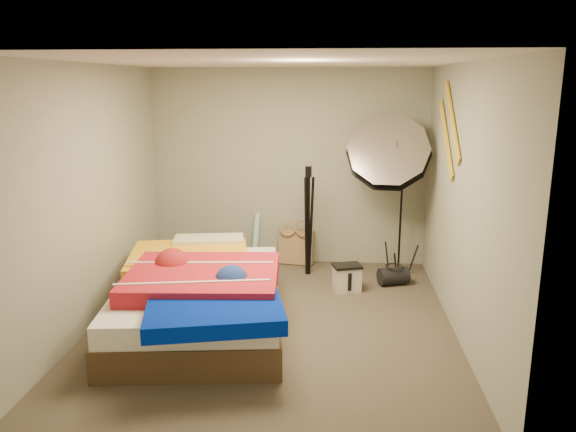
# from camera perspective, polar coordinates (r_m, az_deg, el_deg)

# --- Properties ---
(floor) EXTENTS (4.00, 4.00, 0.00)m
(floor) POSITION_cam_1_polar(r_m,az_deg,el_deg) (5.65, -1.54, -10.83)
(floor) COLOR #4A4237
(floor) RESTS_ON ground
(ceiling) EXTENTS (4.00, 4.00, 0.00)m
(ceiling) POSITION_cam_1_polar(r_m,az_deg,el_deg) (5.15, -1.72, 15.42)
(ceiling) COLOR silver
(ceiling) RESTS_ON wall_back
(wall_back) EXTENTS (3.50, 0.00, 3.50)m
(wall_back) POSITION_cam_1_polar(r_m,az_deg,el_deg) (7.22, 0.12, 4.93)
(wall_back) COLOR gray
(wall_back) RESTS_ON floor
(wall_front) EXTENTS (3.50, 0.00, 3.50)m
(wall_front) POSITION_cam_1_polar(r_m,az_deg,el_deg) (3.35, -5.38, -5.37)
(wall_front) COLOR gray
(wall_front) RESTS_ON floor
(wall_left) EXTENTS (0.00, 4.00, 4.00)m
(wall_left) POSITION_cam_1_polar(r_m,az_deg,el_deg) (5.72, -19.34, 1.87)
(wall_left) COLOR gray
(wall_left) RESTS_ON floor
(wall_right) EXTENTS (0.00, 4.00, 4.00)m
(wall_right) POSITION_cam_1_polar(r_m,az_deg,el_deg) (5.36, 17.32, 1.28)
(wall_right) COLOR gray
(wall_right) RESTS_ON floor
(tote_bag) EXTENTS (0.47, 0.26, 0.46)m
(tote_bag) POSITION_cam_1_polar(r_m,az_deg,el_deg) (7.34, 0.86, -3.17)
(tote_bag) COLOR tan
(tote_bag) RESTS_ON floor
(wrapping_roll) EXTENTS (0.14, 0.20, 0.66)m
(wrapping_roll) POSITION_cam_1_polar(r_m,az_deg,el_deg) (7.36, -3.30, -2.26)
(wrapping_roll) COLOR #67C2E3
(wrapping_roll) RESTS_ON floor
(camera_case) EXTENTS (0.33, 0.28, 0.29)m
(camera_case) POSITION_cam_1_polar(r_m,az_deg,el_deg) (6.45, 6.00, -6.37)
(camera_case) COLOR beige
(camera_case) RESTS_ON floor
(duffel_bag) EXTENTS (0.39, 0.30, 0.21)m
(duffel_bag) POSITION_cam_1_polar(r_m,az_deg,el_deg) (6.73, 10.66, -6.02)
(duffel_bag) COLOR black
(duffel_bag) RESTS_ON floor
(wall_stripe_upper) EXTENTS (0.02, 0.91, 0.78)m
(wall_stripe_upper) POSITION_cam_1_polar(r_m,az_deg,el_deg) (5.84, 16.36, 9.27)
(wall_stripe_upper) COLOR gold
(wall_stripe_upper) RESTS_ON wall_right
(wall_stripe_lower) EXTENTS (0.02, 0.91, 0.78)m
(wall_stripe_lower) POSITION_cam_1_polar(r_m,az_deg,el_deg) (6.10, 15.78, 7.58)
(wall_stripe_lower) COLOR gold
(wall_stripe_lower) RESTS_ON wall_right
(bed) EXTENTS (1.85, 2.50, 0.64)m
(bed) POSITION_cam_1_polar(r_m,az_deg,el_deg) (5.52, -8.86, -7.99)
(bed) COLOR #4F3823
(bed) RESTS_ON floor
(photo_umbrella) EXTENTS (1.27, 0.98, 2.08)m
(photo_umbrella) POSITION_cam_1_polar(r_m,az_deg,el_deg) (6.71, 10.19, 6.17)
(photo_umbrella) COLOR black
(photo_umbrella) RESTS_ON floor
(camera_tripod) EXTENTS (0.08, 0.08, 1.35)m
(camera_tripod) POSITION_cam_1_polar(r_m,az_deg,el_deg) (6.80, 2.06, 0.27)
(camera_tripod) COLOR black
(camera_tripod) RESTS_ON floor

